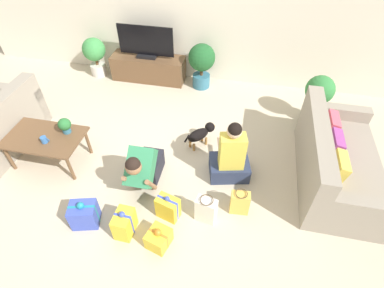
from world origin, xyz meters
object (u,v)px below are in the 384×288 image
object	(u,v)px
gift_bag_a	(206,210)
gift_box_a	(84,214)
sofa_right	(334,162)
coffee_table	(45,139)
potted_plant_back_right	(202,62)
potted_plant_back_left	(95,53)
person_sitting	(231,158)
gift_bag_b	(240,203)
potted_plant_corner_right	(318,95)
gift_box_d	(168,208)
person_kneeling	(144,167)
tv_console	(149,68)
tabletop_plant	(65,125)
tv	(146,44)
dog	(201,133)
gift_box_c	(124,223)
mug	(44,140)
gift_box_b	(159,238)

from	to	relation	value
gift_bag_a	gift_box_a	bearing A→B (deg)	-166.28
sofa_right	coffee_table	bearing A→B (deg)	97.17
potted_plant_back_right	gift_box_a	bearing A→B (deg)	-103.89
potted_plant_back_left	person_sitting	size ratio (longest dim) A/B	0.79
potted_plant_back_right	gift_bag_b	distance (m)	2.84
potted_plant_corner_right	gift_bag_b	distance (m)	2.29
potted_plant_back_left	gift_box_d	xyz separation A→B (m)	(2.23, -2.90, -0.29)
person_kneeling	gift_box_a	distance (m)	0.89
tv_console	gift_box_a	distance (m)	3.25
sofa_right	tv_console	distance (m)	3.69
potted_plant_back_left	potted_plant_back_right	world-z (taller)	potted_plant_back_right
tabletop_plant	gift_box_a	bearing A→B (deg)	-56.29
tv	dog	size ratio (longest dim) A/B	2.39
tabletop_plant	gift_box_c	bearing A→B (deg)	-40.86
person_kneeling	mug	bearing A→B (deg)	177.60
potted_plant_back_right	coffee_table	bearing A→B (deg)	-126.16
tv_console	gift_box_c	bearing A→B (deg)	-76.90
person_kneeling	tabletop_plant	bearing A→B (deg)	165.64
tv_console	gift_box_c	distance (m)	3.34
mug	potted_plant_back_left	bearing A→B (deg)	100.49
tv	gift_box_b	xyz separation A→B (m)	(1.18, -3.32, -0.61)
coffee_table	gift_box_c	xyz separation A→B (m)	(1.43, -0.86, -0.25)
tv	potted_plant_back_right	size ratio (longest dim) A/B	1.23
gift_bag_a	mug	bearing A→B (deg)	169.66
gift_box_d	dog	bearing A→B (deg)	83.45
tv	dog	xyz separation A→B (m)	(1.34, -1.62, -0.51)
person_sitting	mug	size ratio (longest dim) A/B	7.85
sofa_right	tv	size ratio (longest dim) A/B	1.75
gift_box_b	gift_bag_a	xyz separation A→B (m)	(0.46, 0.42, 0.07)
potted_plant_back_right	person_kneeling	xyz separation A→B (m)	(-0.27, -2.49, -0.17)
potted_plant_back_left	person_kneeling	distance (m)	3.08
person_sitting	gift_bag_a	xyz separation A→B (m)	(-0.19, -0.75, -0.15)
coffee_table	tv_console	xyz separation A→B (m)	(0.67, 2.40, -0.18)
coffee_table	mug	bearing A→B (deg)	-48.95
sofa_right	gift_box_a	xyz separation A→B (m)	(-2.90, -1.32, -0.14)
person_sitting	gift_bag_b	size ratio (longest dim) A/B	2.68
person_sitting	gift_box_d	bearing A→B (deg)	37.75
person_kneeling	mug	xyz separation A→B (m)	(-1.36, 0.04, 0.17)
coffee_table	dog	size ratio (longest dim) A/B	2.39
sofa_right	potted_plant_corner_right	bearing A→B (deg)	6.60
tv_console	person_kneeling	bearing A→B (deg)	-73.10
tv	potted_plant_back_left	world-z (taller)	tv
coffee_table	gift_box_d	world-z (taller)	coffee_table
person_sitting	gift_box_d	world-z (taller)	person_sitting
tv	gift_box_c	distance (m)	3.39
potted_plant_corner_right	gift_box_b	distance (m)	3.25
person_sitting	gift_box_c	size ratio (longest dim) A/B	2.47
tv_console	gift_box_c	xyz separation A→B (m)	(0.76, -3.25, -0.07)
tv_console	gift_box_b	bearing A→B (deg)	-70.47
tv	gift_box_a	distance (m)	3.30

